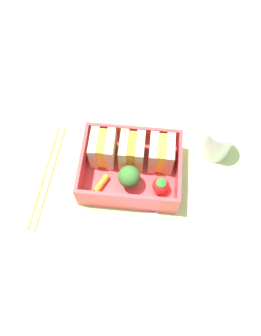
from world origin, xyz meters
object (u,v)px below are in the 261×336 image
sandwich_center_left (132,151)px  chopstick_pair (47,174)px  sandwich_left (103,148)px  drinking_glass (218,141)px  sandwich_center (161,153)px  folded_napkin (120,249)px  broccoli_floret (128,177)px  carrot_stick_far_left (101,184)px  strawberry_far_left (161,186)px

sandwich_center_left → chopstick_pair: sandwich_center_left is taller
sandwich_left → drinking_glass: 20.87cm
sandwich_center → sandwich_left: bearing=180.0°
sandwich_left → folded_napkin: size_ratio=0.43×
sandwich_left → broccoli_floret: sandwich_left is taller
sandwich_center_left → chopstick_pair: 16.38cm
carrot_stick_far_left → drinking_glass: bearing=25.6°
carrot_stick_far_left → sandwich_center: bearing=29.9°
carrot_stick_far_left → sandwich_left: bearing=92.8°
sandwich_center_left → carrot_stick_far_left: bearing=-130.2°
broccoli_floret → strawberry_far_left: bearing=-5.5°
sandwich_center_left → strawberry_far_left: (5.55, -5.63, -1.36)cm
drinking_glass → carrot_stick_far_left: bearing=-154.4°
sandwich_center → chopstick_pair: sandwich_center is taller
strawberry_far_left → drinking_glass: bearing=44.3°
sandwich_center_left → strawberry_far_left: size_ratio=1.66×
sandwich_center_left → folded_napkin: sandwich_center_left is taller
broccoli_floret → strawberry_far_left: size_ratio=1.40×
chopstick_pair → drinking_glass: drinking_glass is taller
sandwich_center_left → sandwich_left: bearing=180.0°
sandwich_left → strawberry_far_left: 12.21cm
sandwich_left → drinking_glass: (20.50, 3.89, -0.44)cm
sandwich_center → drinking_glass: (10.10, 3.89, -0.44)cm
sandwich_left → folded_napkin: (4.83, -16.60, -3.95)cm
sandwich_left → drinking_glass: bearing=10.7°
sandwich_center_left → drinking_glass: bearing=14.2°
strawberry_far_left → chopstick_pair: (-20.89, 1.35, -2.45)cm
drinking_glass → strawberry_far_left: bearing=-135.7°
chopstick_pair → folded_napkin: chopstick_pair is taller
sandwich_center_left → carrot_stick_far_left: 7.96cm
sandwich_center → folded_napkin: size_ratio=0.43×
sandwich_center_left → broccoli_floret: size_ratio=1.19×
strawberry_far_left → chopstick_pair: size_ratio=0.17×
sandwich_center → broccoli_floret: size_ratio=1.19×
broccoli_floret → folded_napkin: bearing=-91.0°
sandwich_left → strawberry_far_left: bearing=-27.7°
sandwich_left → carrot_stick_far_left: size_ratio=1.64×
broccoli_floret → chopstick_pair: 15.65cm
sandwich_center → chopstick_pair: 21.32cm
carrot_stick_far_left → folded_napkin: carrot_stick_far_left is taller
strawberry_far_left → folded_napkin: strawberry_far_left is taller
carrot_stick_far_left → drinking_glass: size_ratio=0.49×
broccoli_floret → strawberry_far_left: 5.90cm
sandwich_left → folded_napkin: 17.74cm
sandwich_center → broccoli_floret: (-5.37, -5.08, -0.03)cm
broccoli_floret → sandwich_center: bearing=43.4°
sandwich_left → folded_napkin: sandwich_left is taller
carrot_stick_far_left → drinking_glass: (20.21, 9.69, 1.89)cm
sandwich_left → sandwich_center_left: (5.20, 0.00, 0.00)cm
chopstick_pair → sandwich_center_left: bearing=15.6°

